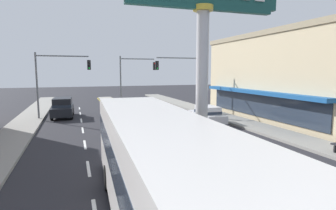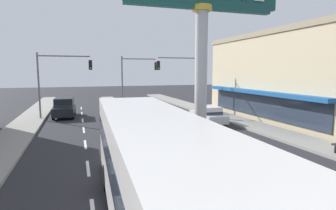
% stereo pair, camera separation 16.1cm
% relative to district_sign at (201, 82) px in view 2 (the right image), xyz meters
% --- Properties ---
extents(median_strip, '(2.02, 52.00, 0.14)m').
position_rel_district_sign_xyz_m(median_strip, '(0.00, 11.84, -4.02)').
color(median_strip, '#A39E93').
rests_on(median_strip, ground).
extents(sidewalk_left, '(2.55, 60.00, 0.18)m').
position_rel_district_sign_xyz_m(sidewalk_left, '(-8.88, 9.84, -4.00)').
color(sidewalk_left, gray).
rests_on(sidewalk_left, ground).
extents(sidewalk_right, '(2.55, 60.00, 0.18)m').
position_rel_district_sign_xyz_m(sidewalk_right, '(8.88, 9.84, -4.00)').
color(sidewalk_right, gray).
rests_on(sidewalk_right, ground).
extents(lane_markings, '(8.76, 52.00, 0.01)m').
position_rel_district_sign_xyz_m(lane_markings, '(-0.00, 10.48, -4.08)').
color(lane_markings, silver).
rests_on(lane_markings, ground).
extents(district_sign, '(6.57, 1.42, 8.39)m').
position_rel_district_sign_xyz_m(district_sign, '(0.00, 0.00, 0.00)').
color(district_sign, '#B7332D').
rests_on(district_sign, median_strip).
extents(storefront_right, '(10.95, 18.54, 7.99)m').
position_rel_district_sign_xyz_m(storefront_right, '(15.60, 10.49, -0.09)').
color(storefront_right, beige).
rests_on(storefront_right, ground).
extents(traffic_light_left_side, '(4.86, 0.46, 6.20)m').
position_rel_district_sign_xyz_m(traffic_light_left_side, '(-6.25, 17.66, 0.16)').
color(traffic_light_left_side, slate).
rests_on(traffic_light_left_side, ground).
extents(traffic_light_right_side, '(4.86, 0.46, 6.20)m').
position_rel_district_sign_xyz_m(traffic_light_right_side, '(6.25, 17.76, 0.16)').
color(traffic_light_right_side, slate).
rests_on(traffic_light_right_side, ground).
extents(traffic_light_median_far, '(4.20, 0.46, 6.20)m').
position_rel_district_sign_xyz_m(traffic_light_median_far, '(1.72, 21.43, 0.11)').
color(traffic_light_median_far, slate).
rests_on(traffic_light_median_far, ground).
extents(suv_near_right_lane, '(2.09, 4.66, 1.90)m').
position_rel_district_sign_xyz_m(suv_near_right_lane, '(-5.96, 18.76, -3.10)').
color(suv_near_right_lane, black).
rests_on(suv_near_right_lane, ground).
extents(bus_far_right_lane, '(2.94, 11.29, 3.26)m').
position_rel_district_sign_xyz_m(bus_far_right_lane, '(-2.66, -2.59, -2.22)').
color(bus_far_right_lane, silver).
rests_on(bus_far_right_lane, ground).
extents(sedan_near_left_lane, '(1.91, 4.34, 1.53)m').
position_rel_district_sign_xyz_m(sedan_near_left_lane, '(5.96, 11.19, -3.30)').
color(sedan_near_left_lane, silver).
rests_on(sedan_near_left_lane, ground).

